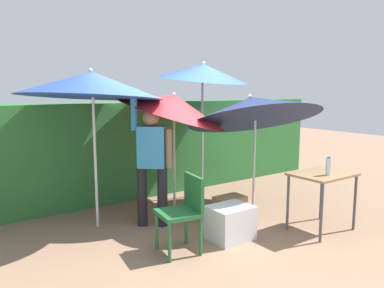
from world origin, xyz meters
TOP-DOWN VIEW (x-y plane):
  - ground_plane at (0.00, 0.00)m, footprint 24.00×24.00m
  - hedge_row at (0.00, 1.96)m, footprint 8.00×0.70m
  - umbrella_rainbow at (1.01, 0.14)m, footprint 2.07×2.03m
  - umbrella_orange at (0.02, 0.80)m, footprint 1.78×1.72m
  - umbrella_yellow at (-1.23, 0.82)m, footprint 1.92×1.91m
  - umbrella_navy at (0.85, 1.18)m, footprint 1.54×1.55m
  - person_vendor at (-0.60, 0.40)m, footprint 0.48×0.42m
  - chair_plastic at (-0.71, -0.54)m, footprint 0.50×0.50m
  - cooler_box at (-0.04, -0.58)m, footprint 0.53×0.43m
  - crate_cardboard at (0.40, -0.07)m, footprint 0.43×0.29m
  - folding_table at (1.16, -1.03)m, footprint 0.80×0.60m
  - bottle_water at (1.11, -1.15)m, footprint 0.07×0.07m

SIDE VIEW (x-z plane):
  - ground_plane at x=0.00m, z-range 0.00..0.00m
  - crate_cardboard at x=0.40m, z-range 0.00..0.36m
  - cooler_box at x=-0.04m, z-range 0.00..0.43m
  - chair_plastic at x=-0.71m, z-range 0.07..0.96m
  - folding_table at x=1.16m, z-range 0.29..1.07m
  - hedge_row at x=0.00m, z-range 0.00..1.65m
  - bottle_water at x=1.11m, z-range 0.77..1.01m
  - person_vendor at x=-0.60m, z-range -0.01..1.87m
  - umbrella_rainbow at x=1.01m, z-range 0.53..2.62m
  - umbrella_orange at x=0.02m, z-range 0.57..2.69m
  - umbrella_yellow at x=-1.23m, z-range 0.83..3.02m
  - umbrella_navy at x=0.85m, z-range 0.95..3.34m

